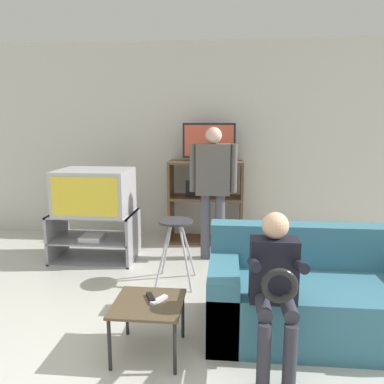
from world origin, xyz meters
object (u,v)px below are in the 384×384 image
Objects in this scene: remote_control_black at (151,298)px; remote_control_white at (159,300)px; folding_stool at (176,233)px; person_seated_child at (275,280)px; tv_stand at (95,236)px; person_standing_adult at (213,181)px; media_shelf at (206,201)px; television_main at (95,191)px; snack_table at (148,308)px; couch at (317,297)px; television_flat at (209,143)px.

remote_control_black is 1.00× the size of remote_control_white.
person_seated_child is at bearing -56.85° from folding_stool.
tv_stand is 1.96m from remote_control_black.
person_standing_adult is (1.35, 0.14, 0.64)m from tv_stand.
remote_control_black is at bearing -95.23° from media_shelf.
television_main is 5.51× the size of remote_control_black.
television_main is 0.79× the size of person_seated_child.
tv_stand is at bearing 119.91° from snack_table.
folding_stool is 1.41m from couch.
remote_control_white is (-0.16, -2.48, -0.17)m from media_shelf.
media_shelf is 1.37m from folding_stool.
person_standing_adult is (0.33, 0.72, 0.40)m from folding_stool.
snack_table is at bearing -161.68° from couch.
television_flat is at bearing 97.41° from person_standing_adult.
snack_table is at bearing -96.20° from television_flat.
person_standing_adult reaches higher than television_main.
snack_table is 0.09m from remote_control_white.
television_flat is at bearing -2.71° from media_shelf.
person_seated_child is (0.55, -2.56, -0.71)m from television_flat.
television_flat is 2.65m from remote_control_white.
snack_table is (0.99, -1.73, 0.06)m from tv_stand.
person_standing_adult is (0.12, -0.63, 0.36)m from media_shelf.
folding_stool reaches higher than tv_stand.
media_shelf is 7.44× the size of remote_control_white.
snack_table is 3.22× the size of remote_control_white.
person_standing_adult reaches higher than remote_control_white.
tv_stand is at bearing -148.51° from television_flat.
snack_table is (-0.23, -2.50, -0.22)m from media_shelf.
snack_table is at bearing -132.59° from remote_control_white.
couch is (1.13, 0.38, -0.11)m from remote_control_white.
person_standing_adult is 2.01m from person_seated_child.
couch is at bearing -8.31° from remote_control_black.
media_shelf is 1.67× the size of folding_stool.
snack_table is 0.31× the size of person_standing_adult.
couch is at bearing -32.62° from folding_stool.
remote_control_black is at bearing 172.36° from person_seated_child.
person_standing_adult is at bearing 103.51° from person_seated_child.
tv_stand is 0.62× the size of person_standing_adult.
couch is at bearing -66.17° from television_flat.
couch reaches higher than tv_stand.
tv_stand reaches higher than snack_table.
television_main reaches higher than folding_stool.
tv_stand is 0.93× the size of person_seated_child.
remote_control_black is (-0.26, -2.45, -0.92)m from television_flat.
folding_stool is at bearing 147.38° from couch.
television_flat reaches higher than person_standing_adult.
person_standing_adult is at bearing 6.09° from tv_stand.
person_seated_child is (0.46, -1.93, -0.32)m from person_standing_adult.
person_seated_child reaches higher than folding_stool.
person_standing_adult is at bearing 79.29° from snack_table.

